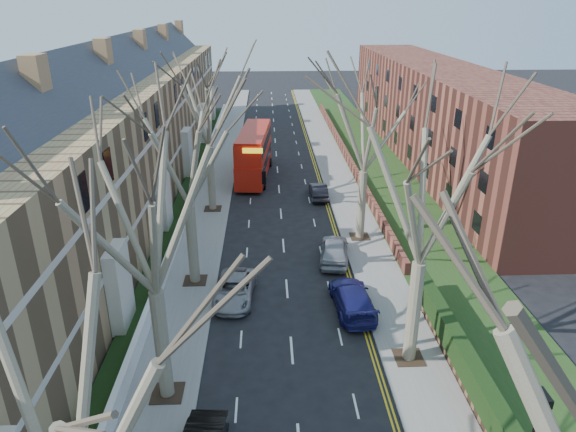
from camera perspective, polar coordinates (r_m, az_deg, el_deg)
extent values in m
cube|color=slate|center=(53.96, -7.59, 5.11)|extent=(3.00, 102.00, 0.12)
cube|color=slate|center=(54.21, 5.20, 5.30)|extent=(3.00, 102.00, 0.12)
cube|color=#9C784F|center=(46.45, -18.42, 7.58)|extent=(9.00, 78.00, 10.00)
cube|color=#2C2F36|center=(45.36, -19.38, 14.89)|extent=(4.67, 78.00, 4.67)
cube|color=beige|center=(45.83, -12.80, 6.04)|extent=(0.12, 78.00, 0.35)
cube|color=beige|center=(44.98, -13.19, 10.30)|extent=(0.12, 78.00, 0.35)
cube|color=brown|center=(59.36, 16.15, 10.98)|extent=(8.00, 54.00, 10.00)
cube|color=brown|center=(58.09, 6.39, 6.98)|extent=(0.35, 54.00, 0.90)
cube|color=white|center=(46.45, -10.43, 2.71)|extent=(0.30, 78.00, 1.00)
cube|color=#1E3915|center=(54.95, 9.88, 5.40)|extent=(6.00, 102.00, 0.06)
cube|color=black|center=(13.43, 26.54, -17.61)|extent=(0.18, 0.50, 0.22)
cylinder|color=#726751|center=(23.18, -13.82, -13.75)|extent=(0.64, 0.64, 5.25)
cube|color=#2D2116|center=(24.80, -13.23, -18.62)|extent=(1.40, 1.40, 0.05)
cylinder|color=#726751|center=(31.69, -10.58, -3.10)|extent=(0.64, 0.64, 5.07)
cube|color=#2D2116|center=(32.85, -10.26, -7.06)|extent=(1.40, 1.40, 0.05)
cylinder|color=#726751|center=(42.70, -8.54, 4.06)|extent=(0.60, 0.60, 5.25)
cube|color=#2D2116|center=(43.60, -8.34, 0.81)|extent=(1.40, 1.40, 0.05)
cylinder|color=#726751|center=(25.28, 13.78, -10.35)|extent=(0.64, 0.64, 5.25)
cube|color=#2D2116|center=(26.77, 13.25, -15.04)|extent=(1.40, 1.40, 0.05)
cylinder|color=#726751|center=(37.47, 8.17, 1.23)|extent=(0.60, 0.60, 5.07)
cube|color=#2D2116|center=(38.46, 7.96, -2.27)|extent=(1.40, 1.40, 0.05)
cube|color=#AE180C|center=(51.16, -3.75, 5.92)|extent=(3.50, 11.27, 2.22)
cube|color=#AE180C|center=(50.58, -3.81, 8.21)|extent=(3.45, 10.72, 2.02)
cube|color=black|center=(51.03, -3.76, 6.40)|extent=(3.44, 10.39, 0.91)
cube|color=black|center=(50.56, -3.82, 8.32)|extent=(3.42, 10.17, 0.91)
imported|color=gray|center=(30.55, -5.92, -8.11)|extent=(2.55, 4.89, 1.31)
imported|color=navy|center=(29.61, 7.17, -9.07)|extent=(2.37, 5.23, 1.49)
imported|color=#92939A|center=(34.77, 5.16, -3.75)|extent=(2.51, 4.91, 1.60)
imported|color=black|center=(45.75, 3.40, 2.81)|extent=(1.47, 4.06, 1.33)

